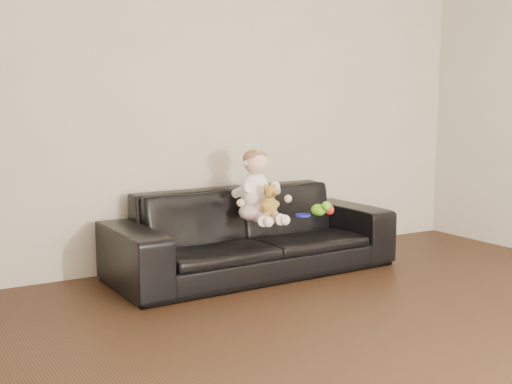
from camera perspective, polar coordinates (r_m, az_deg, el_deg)
wall_back at (r=5.18m, az=-3.89°, el=8.05°), size 5.00×0.00×5.00m
sofa at (r=4.87m, az=-0.31°, el=-3.56°), size 2.20×0.92×0.63m
baby at (r=4.70m, az=0.09°, el=0.17°), size 0.40×0.48×0.53m
teddy_bear at (r=4.57m, az=1.23°, el=-0.79°), size 0.15×0.15×0.23m
toy_green at (r=5.00m, az=5.58°, el=-1.59°), size 0.14×0.16×0.09m
toy_rattle at (r=5.06m, az=6.54°, el=-1.59°), size 0.10×0.10×0.08m
toy_blue_disc at (r=4.98m, az=4.20°, el=-2.07°), size 0.14×0.14×0.02m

